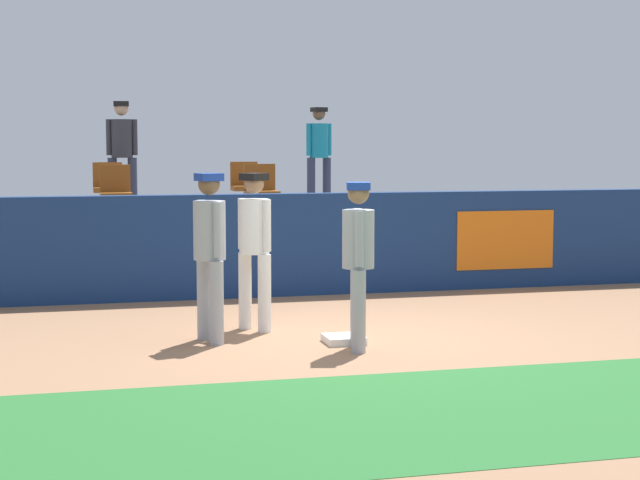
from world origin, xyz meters
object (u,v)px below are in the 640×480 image
player_fielder_home (254,240)px  player_coach_visitor (358,253)px  player_runner_visitor (210,245)px  spectator_capped (122,148)px  first_base (344,339)px  seat_back_left (108,185)px  seat_back_center (245,184)px  seat_front_center (261,188)px  spectator_hooded (319,149)px  seat_front_left (116,190)px

player_fielder_home → player_coach_visitor: (0.81, -1.35, -0.03)m
player_fielder_home → player_runner_visitor: bearing=-79.1°
player_runner_visitor → spectator_capped: size_ratio=0.97×
first_base → seat_back_left: bearing=107.3°
first_base → player_fielder_home: (-0.77, 0.97, 0.98)m
spectator_capped → first_base: bearing=108.8°
seat_back_center → seat_front_center: same height
player_runner_visitor → spectator_hooded: bearing=141.3°
seat_front_left → seat_front_center: bearing=0.0°
player_runner_visitor → seat_back_left: size_ratio=2.13×
seat_back_center → seat_front_left: bearing=-141.2°
player_runner_visitor → player_coach_visitor: bearing=44.2°
first_base → seat_back_center: size_ratio=0.48×
player_fielder_home → seat_back_center: seat_back_center is taller
seat_back_left → seat_front_center: same height
seat_front_left → first_base: bearing=-67.2°
player_fielder_home → spectator_hooded: spectator_hooded is taller
player_coach_visitor → seat_front_center: seat_front_center is taller
player_fielder_home → seat_back_left: size_ratio=2.10×
seat_back_center → seat_back_left: same height
player_coach_visitor → seat_front_center: (0.05, 5.27, 0.43)m
spectator_capped → seat_back_center: bearing=169.5°
player_fielder_home → seat_back_left: 5.89m
player_coach_visitor → seat_back_left: size_ratio=2.03×
seat_back_center → player_runner_visitor: bearing=-103.7°
spectator_hooded → seat_back_center: bearing=25.5°
player_fielder_home → spectator_hooded: 7.45m
player_runner_visitor → seat_front_center: bearing=146.1°
first_base → seat_back_center: 6.84m
seat_back_center → seat_front_center: 1.80m
first_base → seat_front_center: (0.09, 4.90, 1.38)m
spectator_hooded → spectator_capped: (-3.58, -0.67, 0.03)m
seat_back_center → spectator_hooded: (1.59, 1.22, 0.57)m
player_fielder_home → spectator_hooded: (2.54, 6.94, 0.97)m
player_runner_visitor → player_coach_visitor: (1.39, -0.79, -0.05)m
player_runner_visitor → seat_back_center: 6.47m
first_base → seat_front_left: size_ratio=0.48×
player_fielder_home → player_coach_visitor: size_ratio=1.03×
player_fielder_home → spectator_capped: spectator_capped is taller
player_runner_visitor → spectator_hooded: 8.17m
player_runner_visitor → seat_back_center: (1.53, 6.28, 0.38)m
seat_front_center → seat_back_center: bearing=87.3°
spectator_hooded → player_runner_visitor: bearing=55.5°
first_base → player_coach_visitor: 1.02m
player_fielder_home → seat_front_left: seat_front_left is taller
player_coach_visitor → seat_back_center: seat_back_center is taller
first_base → seat_front_left: (-2.06, 4.90, 1.38)m
seat_front_center → spectator_capped: spectator_capped is taller
player_coach_visitor → seat_front_center: bearing=-166.8°
player_fielder_home → seat_back_center: 5.82m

